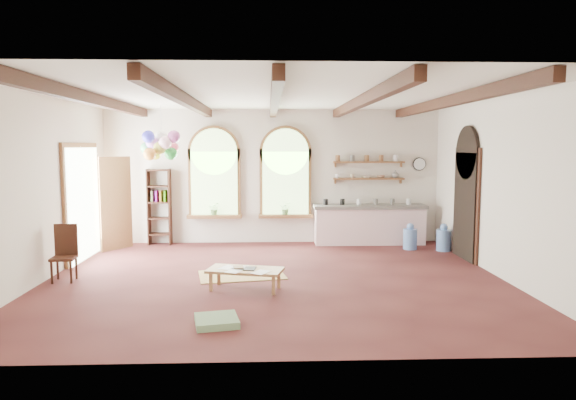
{
  "coord_description": "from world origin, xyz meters",
  "views": [
    {
      "loc": [
        -0.11,
        -8.86,
        2.33
      ],
      "look_at": [
        0.25,
        0.6,
        1.34
      ],
      "focal_mm": 32.0,
      "sensor_mm": 36.0,
      "label": 1
    }
  ],
  "objects_px": {
    "side_chair": "(64,265)",
    "balloon_cluster": "(161,146)",
    "coffee_table": "(245,271)",
    "kitchen_counter": "(369,224)"
  },
  "relations": [
    {
      "from": "kitchen_counter",
      "to": "coffee_table",
      "type": "relative_size",
      "value": 2.06
    },
    {
      "from": "balloon_cluster",
      "to": "kitchen_counter",
      "type": "bearing_deg",
      "value": 10.84
    },
    {
      "from": "coffee_table",
      "to": "balloon_cluster",
      "type": "xyz_separation_m",
      "value": [
        -1.91,
        2.96,
        2.03
      ]
    },
    {
      "from": "side_chair",
      "to": "balloon_cluster",
      "type": "distance_m",
      "value": 3.33
    },
    {
      "from": "kitchen_counter",
      "to": "balloon_cluster",
      "type": "height_order",
      "value": "balloon_cluster"
    },
    {
      "from": "coffee_table",
      "to": "side_chair",
      "type": "xyz_separation_m",
      "value": [
        -3.15,
        0.66,
        -0.02
      ]
    },
    {
      "from": "kitchen_counter",
      "to": "coffee_table",
      "type": "xyz_separation_m",
      "value": [
        -2.8,
        -3.86,
        -0.17
      ]
    },
    {
      "from": "coffee_table",
      "to": "balloon_cluster",
      "type": "bearing_deg",
      "value": 122.85
    },
    {
      "from": "kitchen_counter",
      "to": "coffee_table",
      "type": "distance_m",
      "value": 4.77
    },
    {
      "from": "balloon_cluster",
      "to": "coffee_table",
      "type": "bearing_deg",
      "value": -57.15
    }
  ]
}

